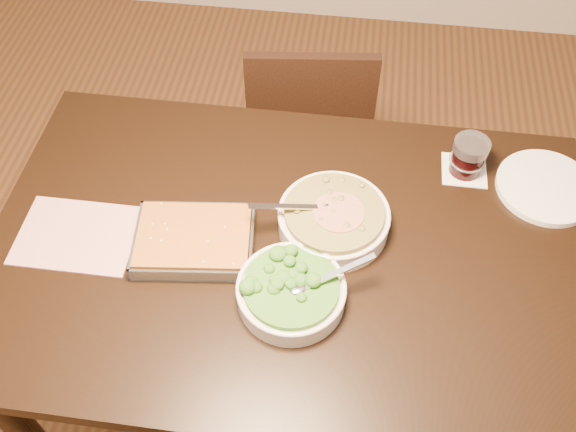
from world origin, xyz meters
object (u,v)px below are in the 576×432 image
object	(u,v)px
wine_tumbler	(469,156)
dinner_plate	(546,187)
stew_bowl	(334,218)
broccoli_bowl	(291,291)
table	(290,270)
baking_dish	(194,240)
chair_far	(309,126)

from	to	relation	value
wine_tumbler	dinner_plate	world-z (taller)	wine_tumbler
stew_bowl	dinner_plate	xyz separation A→B (m)	(0.51, 0.19, -0.03)
stew_bowl	wine_tumbler	size ratio (longest dim) A/B	2.89
broccoli_bowl	stew_bowl	bearing A→B (deg)	70.76
broccoli_bowl	dinner_plate	world-z (taller)	broccoli_bowl
table	stew_bowl	xyz separation A→B (m)	(0.09, 0.07, 0.13)
stew_bowl	dinner_plate	world-z (taller)	stew_bowl
table	broccoli_bowl	size ratio (longest dim) A/B	5.50
table	dinner_plate	xyz separation A→B (m)	(0.60, 0.26, 0.10)
stew_bowl	baking_dish	xyz separation A→B (m)	(-0.31, -0.10, -0.01)
stew_bowl	chair_far	bearing A→B (deg)	100.77
baking_dish	table	bearing A→B (deg)	0.67
wine_tumbler	chair_far	distance (m)	0.69
table	chair_far	world-z (taller)	chair_far
dinner_plate	baking_dish	bearing A→B (deg)	-160.80
wine_tumbler	baking_dish	bearing A→B (deg)	-152.65
broccoli_bowl	chair_far	xyz separation A→B (m)	(-0.05, 0.84, -0.32)
broccoli_bowl	baking_dish	xyz separation A→B (m)	(-0.24, 0.11, -0.01)
broccoli_bowl	chair_far	distance (m)	0.90
stew_bowl	broccoli_bowl	xyz separation A→B (m)	(-0.07, -0.21, -0.00)
table	baking_dish	distance (m)	0.25
stew_bowl	table	bearing A→B (deg)	-143.07
stew_bowl	broccoli_bowl	world-z (taller)	stew_bowl
stew_bowl	chair_far	xyz separation A→B (m)	(-0.12, 0.63, -0.32)
baking_dish	broccoli_bowl	bearing A→B (deg)	-31.11
table	broccoli_bowl	world-z (taller)	broccoli_bowl
wine_tumbler	stew_bowl	bearing A→B (deg)	-144.27
table	baking_dish	bearing A→B (deg)	-172.97
table	wine_tumbler	world-z (taller)	wine_tumbler
wine_tumbler	table	bearing A→B (deg)	-143.99
stew_bowl	wine_tumbler	bearing A→B (deg)	35.73
broccoli_bowl	chair_far	bearing A→B (deg)	93.34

